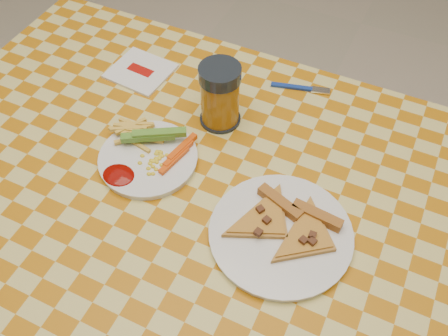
% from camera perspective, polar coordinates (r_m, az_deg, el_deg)
% --- Properties ---
extents(ground, '(8.00, 8.00, 0.00)m').
position_cam_1_polar(ground, '(1.64, -1.89, -18.16)').
color(ground, beige).
rests_on(ground, ground).
extents(table, '(1.28, 0.88, 0.76)m').
position_cam_1_polar(table, '(1.03, -2.87, -4.82)').
color(table, white).
rests_on(table, ground).
extents(plate_left, '(0.23, 0.23, 0.01)m').
position_cam_1_polar(plate_left, '(1.02, -8.64, 0.99)').
color(plate_left, white).
rests_on(plate_left, table).
extents(plate_right, '(0.30, 0.30, 0.01)m').
position_cam_1_polar(plate_right, '(0.91, 6.48, -7.55)').
color(plate_right, white).
rests_on(plate_right, table).
extents(fries_veggies, '(0.20, 0.18, 0.04)m').
position_cam_1_polar(fries_veggies, '(1.02, -8.69, 2.39)').
color(fries_veggies, '#EBC04A').
rests_on(fries_veggies, plate_left).
extents(pizza_slices, '(0.23, 0.21, 0.02)m').
position_cam_1_polar(pizza_slices, '(0.91, 7.11, -6.48)').
color(pizza_slices, '#B06A36').
rests_on(pizza_slices, plate_right).
extents(drink_glass, '(0.09, 0.09, 0.14)m').
position_cam_1_polar(drink_glass, '(1.04, -0.46, 8.26)').
color(drink_glass, black).
rests_on(drink_glass, table).
extents(napkin, '(0.15, 0.14, 0.01)m').
position_cam_1_polar(napkin, '(1.22, -9.51, 10.87)').
color(napkin, white).
rests_on(napkin, table).
extents(fork, '(0.14, 0.05, 0.01)m').
position_cam_1_polar(fork, '(1.17, 8.82, 9.04)').
color(fork, navy).
rests_on(fork, table).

